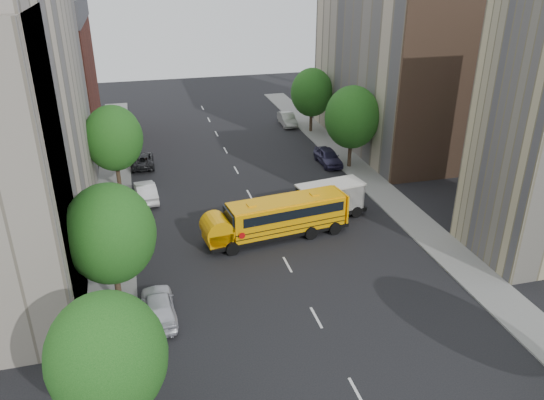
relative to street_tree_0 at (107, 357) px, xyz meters
name	(u,v)px	position (x,y,z in m)	size (l,w,h in m)	color
ground	(280,250)	(11.00, 14.00, -4.64)	(120.00, 120.00, 0.00)	black
sidewalk_left	(113,236)	(-0.50, 19.00, -4.58)	(3.00, 80.00, 0.12)	slate
sidewalk_right	(395,203)	(22.50, 19.00, -4.58)	(3.00, 80.00, 0.12)	slate
lane_markings	(249,194)	(11.00, 24.00, -4.64)	(0.15, 64.00, 0.01)	silver
building_left_redbrick	(44,88)	(-7.00, 42.00, 1.86)	(10.00, 15.00, 13.00)	maroon
building_right_far	(394,61)	(29.00, 34.00, 4.36)	(10.00, 22.00, 18.00)	#C5B499
building_right_sidewall	(452,83)	(29.00, 23.00, 4.36)	(10.10, 0.30, 18.00)	brown
street_tree_0	(107,357)	(0.00, 0.00, 0.00)	(4.80, 4.80, 7.41)	#38281C
street_tree_1	(110,234)	(0.00, 10.00, 0.31)	(5.12, 5.12, 7.90)	#38281C
street_tree_2	(114,138)	(0.00, 28.00, 0.19)	(4.99, 4.99, 7.71)	#38281C
street_tree_4	(352,117)	(22.00, 28.00, 0.43)	(5.25, 5.25, 8.10)	#38281C
street_tree_5	(312,92)	(22.00, 40.00, 0.06)	(4.86, 4.86, 7.51)	#38281C
school_bus	(276,217)	(11.24, 15.94, -2.94)	(11.02, 3.84, 3.05)	black
safari_truck	(325,200)	(15.88, 18.14, -3.15)	(6.89, 3.39, 2.83)	black
parked_car_0	(159,306)	(2.20, 8.33, -3.85)	(1.86, 4.63, 1.58)	silver
parked_car_1	(146,192)	(2.20, 25.19, -3.87)	(1.63, 4.66, 1.54)	silver
parked_car_2	(142,160)	(2.20, 33.48, -3.98)	(2.19, 4.76, 1.32)	black
parked_car_4	(328,157)	(20.26, 29.32, -3.85)	(1.86, 4.62, 1.57)	#322E50
parked_car_5	(287,119)	(20.05, 43.27, -3.88)	(1.61, 4.61, 1.52)	#A5A6A1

